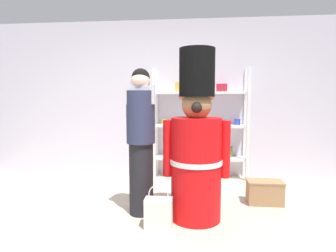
# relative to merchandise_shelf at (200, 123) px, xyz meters

# --- Properties ---
(ground_plane) EXTENTS (6.40, 6.40, 0.00)m
(ground_plane) POSITION_rel_merchandise_shelf_xyz_m (-0.59, -1.98, -0.89)
(ground_plane) COLOR beige
(back_wall) EXTENTS (6.40, 0.12, 2.60)m
(back_wall) POSITION_rel_merchandise_shelf_xyz_m (-0.59, 0.22, 0.41)
(back_wall) COLOR silver
(back_wall) RESTS_ON ground_plane
(merchandise_shelf) EXTENTS (1.53, 0.35, 1.78)m
(merchandise_shelf) POSITION_rel_merchandise_shelf_xyz_m (0.00, 0.00, 0.00)
(merchandise_shelf) COLOR white
(merchandise_shelf) RESTS_ON ground_plane
(teddy_bear_guard) EXTENTS (0.71, 0.55, 1.81)m
(teddy_bear_guard) POSITION_rel_merchandise_shelf_xyz_m (-0.06, -1.66, -0.13)
(teddy_bear_guard) COLOR red
(teddy_bear_guard) RESTS_ON ground_plane
(person_shopper) EXTENTS (0.33, 0.32, 1.62)m
(person_shopper) POSITION_rel_merchandise_shelf_xyz_m (-0.67, -1.58, -0.04)
(person_shopper) COLOR black
(person_shopper) RESTS_ON ground_plane
(shopping_bag) EXTENTS (0.27, 0.15, 0.44)m
(shopping_bag) POSITION_rel_merchandise_shelf_xyz_m (-0.43, -1.93, -0.73)
(shopping_bag) COLOR silver
(shopping_bag) RESTS_ON ground_plane
(display_crate) EXTENTS (0.43, 0.26, 0.29)m
(display_crate) POSITION_rel_merchandise_shelf_xyz_m (0.79, -1.13, -0.75)
(display_crate) COLOR #9E7A51
(display_crate) RESTS_ON ground_plane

